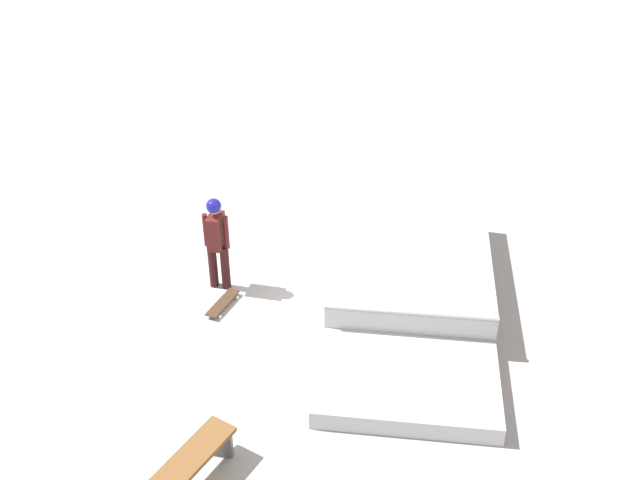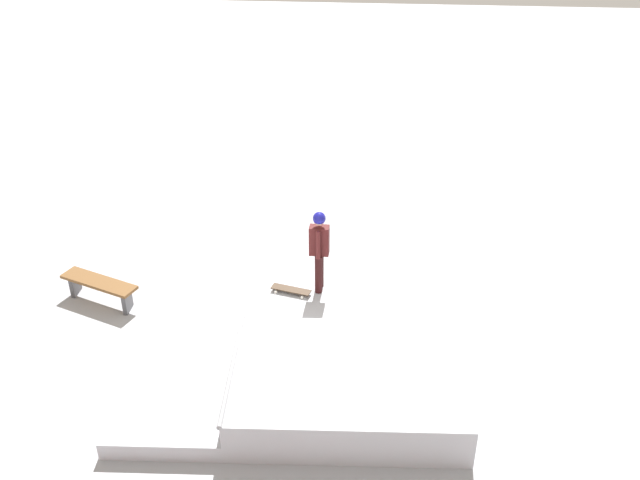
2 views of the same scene
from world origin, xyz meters
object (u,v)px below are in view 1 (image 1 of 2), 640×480
at_px(skater, 216,237).
at_px(skateboard, 223,303).
at_px(skate_ramp, 411,282).
at_px(park_bench, 185,470).

height_order(skater, skateboard, skater).
height_order(skate_ramp, skateboard, skate_ramp).
height_order(skate_ramp, skater, skater).
xyz_separation_m(skater, skateboard, (0.54, 0.20, -0.93)).
height_order(skater, park_bench, skater).
xyz_separation_m(skate_ramp, park_bench, (4.44, -2.41, 0.04)).
xyz_separation_m(skate_ramp, skater, (0.26, -3.23, 0.69)).
bearing_deg(skate_ramp, skateboard, -78.53).
bearing_deg(skateboard, skate_ramp, -60.72).
bearing_deg(park_bench, skater, -168.82).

